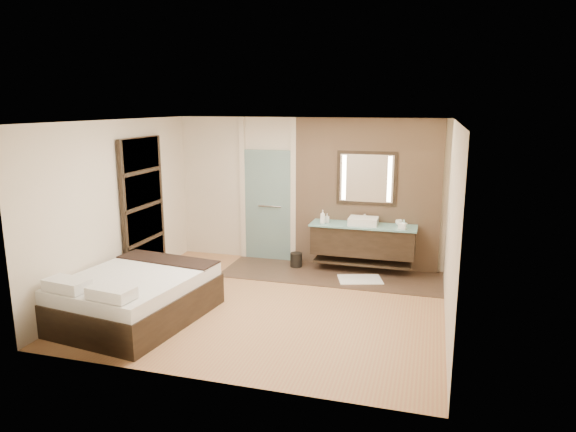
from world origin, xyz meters
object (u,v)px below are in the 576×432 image
(vanity, at_px, (363,240))
(bed, at_px, (135,296))
(waste_bin, at_px, (296,260))
(mirror_unit, at_px, (367,178))

(vanity, relative_size, bed, 0.83)
(waste_bin, bearing_deg, bed, -118.55)
(bed, bearing_deg, waste_bin, 69.14)
(vanity, height_order, mirror_unit, mirror_unit)
(mirror_unit, bearing_deg, waste_bin, -165.67)
(mirror_unit, relative_size, waste_bin, 3.95)
(mirror_unit, height_order, waste_bin, mirror_unit)
(vanity, xyz_separation_m, mirror_unit, (0.00, 0.24, 1.07))
(bed, xyz_separation_m, waste_bin, (1.55, 2.85, -0.19))
(vanity, bearing_deg, bed, -133.30)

